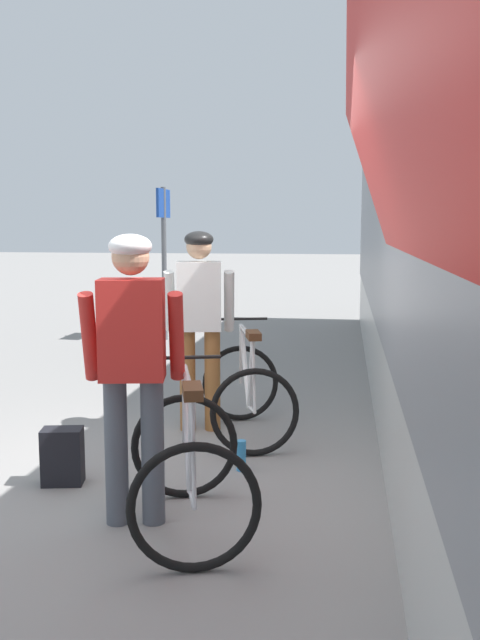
{
  "coord_description": "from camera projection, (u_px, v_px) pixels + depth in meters",
  "views": [
    {
      "loc": [
        1.18,
        -4.26,
        1.81
      ],
      "look_at": [
        0.35,
        1.24,
        1.05
      ],
      "focal_mm": 38.9,
      "sensor_mm": 36.0,
      "label": 1
    }
  ],
  "objects": [
    {
      "name": "bicycle_near_silver",
      "position": [
        189.0,
        466.0,
        4.09
      ],
      "size": [
        0.98,
        1.22,
        0.99
      ],
      "color": "black",
      "rests_on": "ground"
    },
    {
      "name": "cyclist_near_in_red",
      "position": [
        133.0,
        354.0,
        4.12
      ],
      "size": [
        0.65,
        0.38,
        1.76
      ],
      "color": "#4C515B",
      "rests_on": "ground"
    },
    {
      "name": "cyclist_far_in_white",
      "position": [
        199.0,
        313.0,
        6.05
      ],
      "size": [
        0.65,
        0.38,
        1.76
      ],
      "color": "#935B2D",
      "rests_on": "ground"
    },
    {
      "name": "water_bottle_near_the_bikes",
      "position": [
        241.0,
        456.0,
        5.14
      ],
      "size": [
        0.07,
        0.07,
        0.23
      ],
      "primitive_type": "cylinder",
      "color": "#338CCC",
      "rests_on": "ground"
    },
    {
      "name": "platform_sign_post",
      "position": [
        164.0,
        237.0,
        10.84
      ],
      "size": [
        0.08,
        0.7,
        2.4
      ],
      "color": "#595B60",
      "rests_on": "ground"
    },
    {
      "name": "backpack_on_platform",
      "position": [
        63.0,
        456.0,
        4.87
      ],
      "size": [
        0.31,
        0.23,
        0.4
      ],
      "primitive_type": "cube",
      "rotation": [
        0.0,
        0.0,
        0.2
      ],
      "color": "black",
      "rests_on": "ground"
    },
    {
      "name": "ground_plane",
      "position": [
        160.0,
        501.0,
        4.59
      ],
      "size": [
        80.0,
        80.0,
        0.0
      ],
      "primitive_type": "plane",
      "color": "gray"
    },
    {
      "name": "bicycle_far_white",
      "position": [
        247.0,
        391.0,
        5.92
      ],
      "size": [
        0.96,
        1.22,
        0.99
      ],
      "color": "black",
      "rests_on": "ground"
    }
  ]
}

